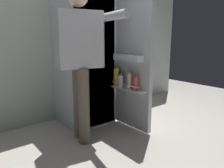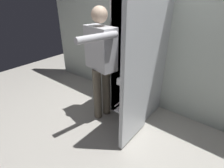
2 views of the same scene
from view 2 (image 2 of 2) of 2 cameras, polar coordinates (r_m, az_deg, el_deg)
ground_plane at (r=2.63m, az=1.08°, el=-13.25°), size 6.73×6.73×0.00m
kitchen_wall at (r=2.77m, az=13.19°, el=18.95°), size 4.40×0.10×2.67m
refrigerator at (r=2.53m, az=8.60°, el=8.08°), size 0.64×1.16×1.78m
person at (r=2.38m, az=-3.54°, el=8.73°), size 0.55×0.80×1.59m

